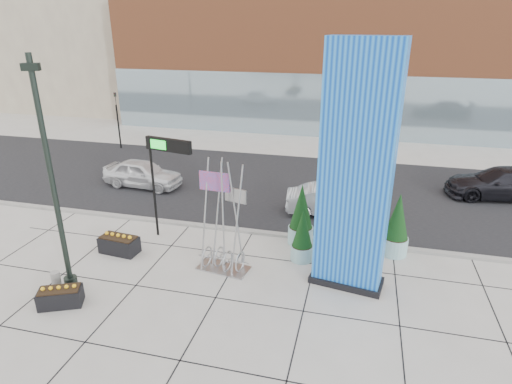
% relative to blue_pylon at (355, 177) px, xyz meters
% --- Properties ---
extents(ground, '(160.00, 160.00, 0.00)m').
position_rel_blue_pylon_xyz_m(ground, '(-5.25, -1.00, -4.05)').
color(ground, '#9E9991').
rests_on(ground, ground).
extents(street_asphalt, '(80.00, 12.00, 0.02)m').
position_rel_blue_pylon_xyz_m(street_asphalt, '(-5.25, 9.00, -4.04)').
color(street_asphalt, black).
rests_on(street_asphalt, ground).
extents(curb_edge, '(80.00, 0.30, 0.12)m').
position_rel_blue_pylon_xyz_m(curb_edge, '(-5.25, 3.00, -3.99)').
color(curb_edge, gray).
rests_on(curb_edge, ground).
extents(tower_podium, '(34.00, 10.00, 11.00)m').
position_rel_blue_pylon_xyz_m(tower_podium, '(-4.25, 26.00, 1.45)').
color(tower_podium, '#A4542F').
rests_on(tower_podium, ground).
extents(tower_glass_front, '(34.00, 0.60, 5.00)m').
position_rel_blue_pylon_xyz_m(tower_glass_front, '(-4.25, 21.20, -1.55)').
color(tower_glass_front, '#8CA5B2').
rests_on(tower_glass_front, ground).
extents(blue_pylon, '(2.67, 1.53, 8.38)m').
position_rel_blue_pylon_xyz_m(blue_pylon, '(0.00, 0.00, 0.00)').
color(blue_pylon, '#0B3FB2').
rests_on(blue_pylon, ground).
extents(lamp_post, '(0.54, 0.44, 7.93)m').
position_rel_blue_pylon_xyz_m(lamp_post, '(-9.30, -2.75, -0.80)').
color(lamp_post, black).
rests_on(lamp_post, ground).
extents(public_art_sculpture, '(2.05, 1.25, 4.37)m').
position_rel_blue_pylon_xyz_m(public_art_sculpture, '(-4.55, -0.17, -2.90)').
color(public_art_sculpture, '#ACAEB1').
rests_on(public_art_sculpture, ground).
extents(concrete_bollard, '(0.31, 0.31, 0.61)m').
position_rel_blue_pylon_xyz_m(concrete_bollard, '(-9.90, -2.77, -3.74)').
color(concrete_bollard, gray).
rests_on(concrete_bollard, ground).
extents(overhead_street_sign, '(2.09, 0.61, 4.46)m').
position_rel_blue_pylon_xyz_m(overhead_street_sign, '(-7.49, 1.80, -0.22)').
color(overhead_street_sign, black).
rests_on(overhead_street_sign, ground).
extents(round_planter_east, '(1.05, 1.05, 2.62)m').
position_rel_blue_pylon_xyz_m(round_planter_east, '(1.75, 2.60, -2.81)').
color(round_planter_east, '#93C3C5').
rests_on(round_planter_east, ground).
extents(round_planter_mid, '(1.06, 1.06, 2.65)m').
position_rel_blue_pylon_xyz_m(round_planter_mid, '(-2.05, 2.60, -2.79)').
color(round_planter_mid, '#93C3C5').
rests_on(round_planter_mid, ground).
extents(round_planter_west, '(0.87, 0.87, 2.18)m').
position_rel_blue_pylon_xyz_m(round_planter_west, '(-1.79, 1.24, -3.01)').
color(round_planter_west, '#93C3C5').
rests_on(round_planter_west, ground).
extents(box_planter_north, '(1.61, 0.92, 0.85)m').
position_rel_blue_pylon_xyz_m(box_planter_north, '(-9.05, -0.00, -3.66)').
color(box_planter_north, black).
rests_on(box_planter_north, ground).
extents(box_planter_south, '(1.52, 1.18, 0.75)m').
position_rel_blue_pylon_xyz_m(box_planter_south, '(-9.07, -3.62, -3.70)').
color(box_planter_south, black).
rests_on(box_planter_south, ground).
extents(car_white_west, '(4.62, 2.16, 1.53)m').
position_rel_blue_pylon_xyz_m(car_white_west, '(-11.75, 7.11, -3.28)').
color(car_white_west, silver).
rests_on(car_white_west, ground).
extents(car_silver_mid, '(4.48, 2.06, 1.42)m').
position_rel_blue_pylon_xyz_m(car_silver_mid, '(-1.06, 5.83, -3.34)').
color(car_silver_mid, '#A3A7AB').
rests_on(car_silver_mid, ground).
extents(car_dark_east, '(5.79, 2.95, 1.61)m').
position_rel_blue_pylon_xyz_m(car_dark_east, '(7.49, 10.22, -3.24)').
color(car_dark_east, black).
rests_on(car_dark_east, ground).
extents(traffic_signal, '(0.15, 0.18, 4.10)m').
position_rel_blue_pylon_xyz_m(traffic_signal, '(-17.25, 14.00, -1.75)').
color(traffic_signal, black).
rests_on(traffic_signal, ground).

